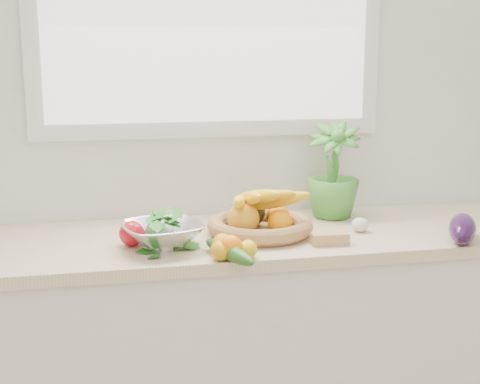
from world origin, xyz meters
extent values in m
cube|color=white|center=(0.00, 2.25, 1.35)|extent=(4.50, 0.02, 2.70)
cube|color=silver|center=(0.00, 1.95, 0.43)|extent=(2.20, 0.58, 0.86)
cube|color=beige|center=(0.00, 1.95, 0.88)|extent=(2.24, 0.62, 0.04)
sphere|color=orange|center=(-0.04, 1.67, 0.94)|extent=(0.08, 0.08, 0.08)
ellipsoid|color=#D19B0B|center=(-0.06, 1.67, 0.93)|extent=(0.06, 0.08, 0.06)
ellipsoid|color=gold|center=(0.02, 1.67, 0.93)|extent=(0.08, 0.09, 0.06)
ellipsoid|color=orange|center=(-0.05, 1.73, 0.93)|extent=(0.08, 0.09, 0.06)
sphere|color=red|center=(-0.32, 1.88, 0.94)|extent=(0.09, 0.09, 0.08)
cube|color=tan|center=(0.31, 1.76, 0.92)|extent=(0.12, 0.05, 0.04)
ellipsoid|color=silver|center=(0.27, 1.93, 0.92)|extent=(0.07, 0.07, 0.04)
ellipsoid|color=beige|center=(0.47, 1.89, 0.92)|extent=(0.07, 0.07, 0.05)
ellipsoid|color=beige|center=(0.81, 1.77, 0.92)|extent=(0.06, 0.06, 0.05)
ellipsoid|color=#2A0E36|center=(0.74, 1.70, 0.95)|extent=(0.19, 0.24, 0.09)
ellipsoid|color=#205519|center=(-0.04, 1.67, 0.93)|extent=(0.14, 0.27, 0.05)
sphere|color=#D81B4F|center=(0.02, 1.67, 0.92)|extent=(0.03, 0.03, 0.03)
imported|color=green|center=(0.44, 2.11, 1.08)|extent=(0.25, 0.25, 0.35)
cylinder|color=#A67649|center=(0.12, 1.92, 0.91)|extent=(0.40, 0.40, 0.01)
torus|color=#B97C52|center=(0.12, 1.92, 0.93)|extent=(0.48, 0.48, 0.06)
sphere|color=orange|center=(0.05, 1.89, 0.97)|extent=(0.14, 0.14, 0.11)
sphere|color=orange|center=(0.17, 1.87, 0.95)|extent=(0.11, 0.11, 0.08)
sphere|color=orange|center=(0.19, 1.97, 0.95)|extent=(0.10, 0.10, 0.08)
ellipsoid|color=black|center=(0.11, 1.99, 0.97)|extent=(0.12, 0.12, 0.11)
ellipsoid|color=#FFF415|center=(0.04, 1.91, 1.02)|extent=(0.10, 0.24, 0.10)
ellipsoid|color=#FFB015|center=(0.08, 1.92, 1.03)|extent=(0.07, 0.24, 0.10)
ellipsoid|color=yellow|center=(0.11, 1.91, 1.03)|extent=(0.14, 0.24, 0.10)
ellipsoid|color=orange|center=(0.14, 1.92, 1.03)|extent=(0.19, 0.21, 0.10)
ellipsoid|color=yellow|center=(0.17, 1.91, 1.02)|extent=(0.23, 0.15, 0.10)
cylinder|color=silver|center=(-0.22, 1.83, 0.91)|extent=(0.12, 0.12, 0.02)
imported|color=silver|center=(-0.22, 1.83, 0.95)|extent=(0.30, 0.30, 0.06)
ellipsoid|color=#1B6D22|center=(-0.22, 1.83, 0.99)|extent=(0.22, 0.22, 0.08)
camera|label=1|loc=(-0.40, -0.21, 1.51)|focal=50.00mm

